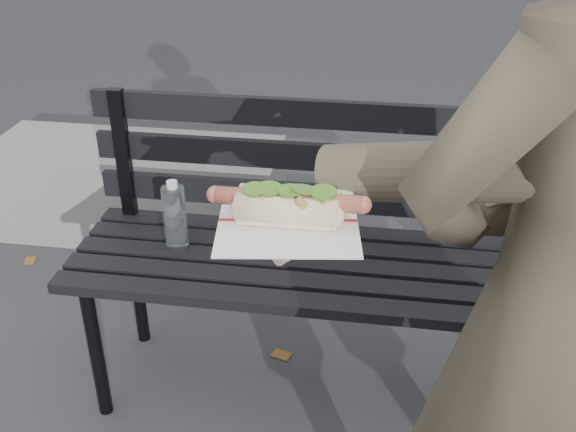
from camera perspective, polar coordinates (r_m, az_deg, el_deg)
name	(u,v)px	position (r m, az deg, el deg)	size (l,w,h in m)	color
park_bench	(339,236)	(1.89, 4.30, -1.74)	(1.50, 0.44, 0.88)	black
concrete_block	(140,189)	(2.93, -12.43, 2.26)	(1.20, 0.40, 0.40)	slate
person	(567,323)	(1.15, 22.52, -8.37)	(0.61, 0.40, 1.67)	#484030
held_hotdog	(440,183)	(0.96, 12.78, 2.74)	(0.64, 0.31, 0.20)	#484030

